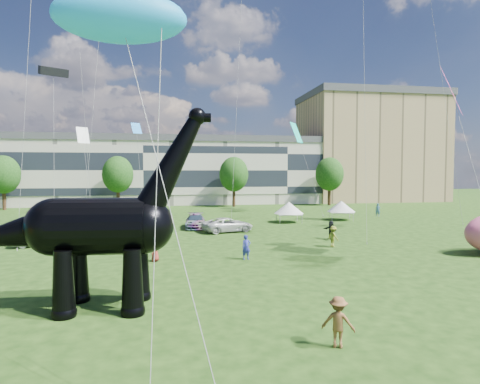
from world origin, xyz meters
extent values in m
plane|color=#16330C|center=(0.00, 0.00, 0.00)|extent=(220.00, 220.00, 0.00)
cube|color=beige|center=(-8.00, 62.00, 6.00)|extent=(78.00, 11.00, 12.00)
cube|color=tan|center=(40.00, 65.00, 11.00)|extent=(28.00, 18.00, 22.00)
cylinder|color=#382314|center=(-30.00, 53.00, 1.60)|extent=(0.56, 0.56, 3.20)
ellipsoid|color=#14380F|center=(-30.00, 53.00, 6.32)|extent=(5.20, 5.20, 6.24)
cylinder|color=#382314|center=(-12.00, 53.00, 1.60)|extent=(0.56, 0.56, 3.20)
ellipsoid|color=#14380F|center=(-12.00, 53.00, 6.32)|extent=(5.20, 5.20, 6.24)
cylinder|color=#382314|center=(8.00, 53.00, 1.60)|extent=(0.56, 0.56, 3.20)
ellipsoid|color=#14380F|center=(8.00, 53.00, 6.32)|extent=(5.20, 5.20, 6.24)
cylinder|color=#382314|center=(26.00, 53.00, 1.60)|extent=(0.56, 0.56, 3.20)
ellipsoid|color=#14380F|center=(26.00, 53.00, 6.32)|extent=(5.20, 5.20, 6.24)
cone|color=black|center=(-7.38, 0.44, 1.47)|extent=(1.08, 1.08, 2.94)
sphere|color=black|center=(-7.38, 0.44, 0.18)|extent=(1.08, 1.08, 1.08)
cone|color=black|center=(-7.24, 2.59, 1.47)|extent=(1.08, 1.08, 2.94)
sphere|color=black|center=(-7.24, 2.59, 0.18)|extent=(1.08, 1.08, 1.08)
cone|color=black|center=(-4.45, 0.25, 1.47)|extent=(1.08, 1.08, 2.94)
sphere|color=black|center=(-4.45, 0.25, 0.18)|extent=(1.08, 1.08, 1.08)
cone|color=black|center=(-4.31, 2.40, 1.47)|extent=(1.08, 1.08, 2.94)
sphere|color=black|center=(-4.31, 2.40, 0.18)|extent=(1.08, 1.08, 1.08)
cylinder|color=black|center=(-5.94, 1.42, 3.82)|extent=(4.28, 2.91, 2.65)
sphere|color=black|center=(-7.99, 1.56, 3.82)|extent=(2.65, 2.65, 2.65)
sphere|color=black|center=(-3.89, 1.29, 3.82)|extent=(2.55, 2.55, 2.55)
cone|color=black|center=(-2.69, 1.21, 6.66)|extent=(3.78, 1.70, 5.19)
sphere|color=black|center=(-1.50, 1.14, 8.91)|extent=(0.82, 0.82, 0.82)
cylinder|color=black|center=(-1.21, 1.12, 8.86)|extent=(0.71, 0.47, 0.43)
cone|color=black|center=(-10.01, 1.69, 3.49)|extent=(5.30, 2.39, 2.88)
imported|color=#B1B2B6|center=(-10.18, 23.49, 0.84)|extent=(2.93, 5.21, 1.67)
imported|color=slate|center=(-13.77, 18.16, 0.70)|extent=(4.44, 2.34, 1.39)
imported|color=silver|center=(2.95, 23.57, 0.74)|extent=(5.86, 3.98, 1.49)
imported|color=#595960|center=(-0.25, 26.95, 0.77)|extent=(2.47, 5.42, 1.54)
cube|color=silver|center=(11.46, 30.04, 1.06)|extent=(3.13, 3.13, 0.12)
cone|color=silver|center=(11.46, 30.04, 1.83)|extent=(3.97, 3.97, 1.44)
cylinder|color=#999999|center=(10.00, 28.82, 0.53)|extent=(0.06, 0.06, 1.06)
cylinder|color=#999999|center=(12.68, 28.57, 0.53)|extent=(0.06, 0.06, 1.06)
cylinder|color=#999999|center=(10.25, 31.50, 0.53)|extent=(0.06, 0.06, 1.06)
cylinder|color=#999999|center=(12.93, 31.25, 0.53)|extent=(0.06, 0.06, 1.06)
cube|color=silver|center=(18.86, 31.27, 1.04)|extent=(3.47, 3.47, 0.11)
cone|color=silver|center=(18.86, 31.27, 1.80)|extent=(4.39, 4.39, 1.42)
cylinder|color=#999999|center=(17.24, 30.32, 0.52)|extent=(0.06, 0.06, 1.04)
cylinder|color=#999999|center=(19.81, 29.65, 0.52)|extent=(0.06, 0.06, 1.04)
cylinder|color=#999999|center=(17.91, 32.89, 0.52)|extent=(0.06, 0.06, 1.04)
cylinder|color=#999999|center=(20.47, 32.22, 0.52)|extent=(0.06, 0.06, 1.04)
imported|color=green|center=(-13.26, 19.61, 0.92)|extent=(1.06, 0.92, 1.84)
imported|color=brown|center=(3.21, -4.33, 0.92)|extent=(1.38, 1.17, 1.85)
imported|color=#37638A|center=(25.72, 34.42, 0.91)|extent=(0.80, 0.72, 1.83)
imported|color=black|center=(11.82, 17.42, 0.87)|extent=(1.08, 1.69, 1.75)
imported|color=#69306D|center=(-0.44, 26.75, 0.84)|extent=(0.99, 0.98, 1.68)
imported|color=olive|center=(10.56, 13.86, 0.88)|extent=(1.00, 1.29, 1.76)
imported|color=maroon|center=(-3.94, 10.83, 0.85)|extent=(0.73, 0.94, 1.71)
imported|color=navy|center=(2.51, 10.35, 0.89)|extent=(0.72, 0.54, 1.78)
plane|color=white|center=(-16.10, 46.16, 11.79)|extent=(2.46, 2.08, 2.47)
plane|color=blue|center=(-7.04, 32.86, 11.60)|extent=(1.79, 1.45, 1.35)
plane|color=#CF3982|center=(16.12, 7.08, 11.80)|extent=(3.34, 3.51, 3.23)
cube|color=black|center=(-15.54, 29.61, 17.27)|extent=(3.22, 2.66, 1.19)
plane|color=#0CB89E|center=(16.31, 42.58, 12.33)|extent=(3.09, 3.47, 3.17)
ellipsoid|color=#1388D1|center=(-4.16, -5.01, 11.02)|extent=(4.35, 3.63, 1.56)
camera|label=1|loc=(-2.61, -17.76, 6.37)|focal=30.00mm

